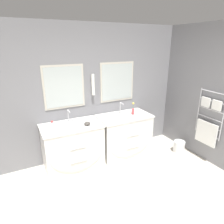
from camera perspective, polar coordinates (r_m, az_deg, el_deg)
wall_back at (r=3.93m, az=-7.37°, el=5.23°), size 5.63×0.14×2.60m
wall_right at (r=4.17m, az=26.76°, el=3.92°), size 0.13×4.29×2.60m
vanity_left at (r=3.79m, az=-10.99°, el=-9.75°), size 1.08×0.68×0.85m
vanity_right at (r=4.16m, az=3.64°, el=-6.61°), size 1.08×0.68×0.85m
faucet_left at (r=3.73m, az=-12.32°, el=-1.16°), size 0.17×0.15×0.24m
faucet_right at (r=4.11m, az=2.50°, el=1.20°), size 0.17×0.15×0.24m
toiletry_bottle at (r=3.45m, az=-16.64°, el=-3.92°), size 0.05×0.05×0.17m
amenity_bowl at (r=3.57m, az=-7.11°, el=-3.29°), size 0.11×0.11×0.07m
flower_vase at (r=4.08m, az=6.04°, el=0.70°), size 0.05×0.05×0.26m
soap_dish at (r=3.82m, az=2.14°, el=-1.86°), size 0.12×0.08×0.04m
waste_bin at (r=4.60m, az=18.60°, el=-9.27°), size 0.24×0.24×0.25m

